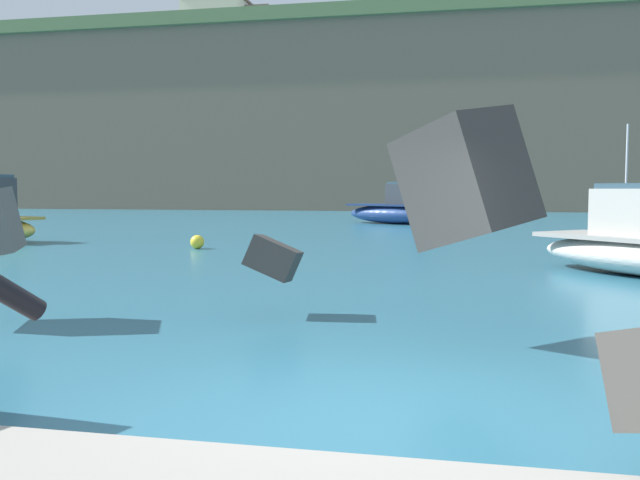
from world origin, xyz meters
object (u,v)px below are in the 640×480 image
Objects in this scene: boat_near_right at (399,210)px; mooring_buoy_inner at (197,242)px; radar_dome at (505,21)px; boat_mid_left at (626,212)px; station_building_west at (252,34)px; station_building_central at (220,30)px.

mooring_buoy_inner is (-4.80, -17.05, -0.52)m from boat_near_right.
radar_dome is (12.69, 68.16, 22.06)m from mooring_buoy_inner.
radar_dome is at bearing 96.12° from boat_mid_left.
radar_dome reaches higher than station_building_west.
boat_mid_left is 13.09× the size of mooring_buoy_inner.
radar_dome is at bearing 12.95° from station_building_central.
boat_mid_left is 0.69× the size of station_building_central.
boat_mid_left is at bearing -83.88° from radar_dome.
station_building_west is 3.93m from station_building_central.
station_building_central is (-33.72, -7.76, -1.21)m from radar_dome.
station_building_central is at bearing 109.19° from mooring_buoy_inner.
radar_dome is 34.62m from station_building_central.
radar_dome reaches higher than station_building_central.
boat_near_right is 14.00m from boat_mid_left.
mooring_buoy_inner is at bearing -127.57° from boat_mid_left.
station_building_west is (-17.26, 61.44, 20.43)m from mooring_buoy_inner.
station_building_west is (-22.06, 44.39, 19.91)m from boat_near_right.
radar_dome is at bearing 81.22° from boat_near_right.
boat_near_right is 17.72m from mooring_buoy_inner.
station_building_central is at bearing 135.75° from boat_mid_left.
station_building_west reaches higher than mooring_buoy_inner.
mooring_buoy_inner is at bearing -100.55° from radar_dome.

